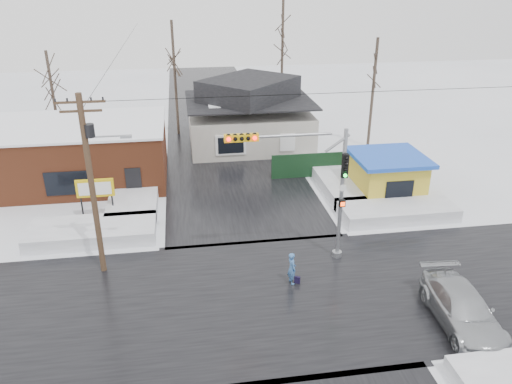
{
  "coord_description": "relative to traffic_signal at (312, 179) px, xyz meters",
  "views": [
    {
      "loc": [
        -3.66,
        -18.75,
        13.85
      ],
      "look_at": [
        0.03,
        5.26,
        3.0
      ],
      "focal_mm": 35.0,
      "sensor_mm": 36.0,
      "label": 1
    }
  ],
  "objects": [
    {
      "name": "road_ew",
      "position": [
        -2.43,
        -2.97,
        -4.53
      ],
      "size": [
        120.0,
        10.0,
        0.02
      ],
      "primitive_type": "cube",
      "color": "black",
      "rests_on": "ground"
    },
    {
      "name": "snowbank_nside_e",
      "position": [
        4.57,
        9.03,
        -4.14
      ],
      "size": [
        3.0,
        8.0,
        0.8
      ],
      "primitive_type": "cube",
      "color": "white",
      "rests_on": "ground"
    },
    {
      "name": "snowbank_nw",
      "position": [
        -11.43,
        4.03,
        -4.14
      ],
      "size": [
        7.0,
        3.0,
        0.8
      ],
      "primitive_type": "cube",
      "color": "white",
      "rests_on": "ground"
    },
    {
      "name": "utility_pole",
      "position": [
        -10.36,
        0.53,
        0.57
      ],
      "size": [
        3.15,
        0.44,
        9.0
      ],
      "color": "#382619",
      "rests_on": "ground"
    },
    {
      "name": "marquee_sign",
      "position": [
        -11.43,
        6.53,
        -2.62
      ],
      "size": [
        2.2,
        0.21,
        2.55
      ],
      "color": "black",
      "rests_on": "ground"
    },
    {
      "name": "brick_building",
      "position": [
        -13.43,
        13.03,
        -2.46
      ],
      "size": [
        12.2,
        8.2,
        4.12
      ],
      "color": "brown",
      "rests_on": "ground"
    },
    {
      "name": "traffic_signal",
      "position": [
        0.0,
        0.0,
        0.0
      ],
      "size": [
        6.05,
        0.68,
        7.0
      ],
      "color": "gray",
      "rests_on": "ground"
    },
    {
      "name": "ground",
      "position": [
        -2.43,
        -2.97,
        -4.54
      ],
      "size": [
        120.0,
        120.0,
        0.0
      ],
      "primitive_type": "plane",
      "color": "white",
      "rests_on": "ground"
    },
    {
      "name": "tree_far_mid",
      "position": [
        3.57,
        25.03,
        5.0
      ],
      "size": [
        3.0,
        3.0,
        12.0
      ],
      "color": "#332821",
      "rests_on": "ground"
    },
    {
      "name": "snowbank_ne",
      "position": [
        6.57,
        4.03,
        -4.14
      ],
      "size": [
        7.0,
        3.0,
        0.8
      ],
      "primitive_type": "cube",
      "color": "white",
      "rests_on": "ground"
    },
    {
      "name": "fence",
      "position": [
        4.07,
        11.03,
        -3.64
      ],
      "size": [
        8.0,
        0.12,
        1.8
      ],
      "primitive_type": "cube",
      "color": "black",
      "rests_on": "ground"
    },
    {
      "name": "tree_far_right",
      "position": [
        9.57,
        17.03,
        2.62
      ],
      "size": [
        3.0,
        3.0,
        9.0
      ],
      "color": "#332821",
      "rests_on": "ground"
    },
    {
      "name": "pedestrian",
      "position": [
        -1.33,
        -2.0,
        -3.72
      ],
      "size": [
        0.5,
        0.66,
        1.64
      ],
      "primitive_type": "imported",
      "rotation": [
        0.0,
        0.0,
        1.76
      ],
      "color": "#3A67A3",
      "rests_on": "ground"
    },
    {
      "name": "house",
      "position": [
        -0.43,
        19.03,
        -1.92
      ],
      "size": [
        10.4,
        8.4,
        5.76
      ],
      "color": "beige",
      "rests_on": "ground"
    },
    {
      "name": "snowbank_nside_w",
      "position": [
        -9.43,
        9.03,
        -4.14
      ],
      "size": [
        3.0,
        8.0,
        0.8
      ],
      "primitive_type": "cube",
      "color": "white",
      "rests_on": "ground"
    },
    {
      "name": "car",
      "position": [
        5.12,
        -6.06,
        -3.77
      ],
      "size": [
        2.52,
        5.44,
        1.54
      ],
      "primitive_type": "imported",
      "rotation": [
        0.0,
        0.0,
        -0.07
      ],
      "color": "#AEB1B5",
      "rests_on": "ground"
    },
    {
      "name": "road_ns",
      "position": [
        -2.43,
        -2.97,
        -4.53
      ],
      "size": [
        10.0,
        120.0,
        0.02
      ],
      "primitive_type": "cube",
      "color": "black",
      "rests_on": "ground"
    },
    {
      "name": "tree_far_left",
      "position": [
        -6.43,
        23.03,
        3.41
      ],
      "size": [
        3.0,
        3.0,
        10.0
      ],
      "color": "#332821",
      "rests_on": "ground"
    },
    {
      "name": "shopping_bag",
      "position": [
        -1.07,
        -2.07,
        -4.36
      ],
      "size": [
        0.3,
        0.22,
        0.35
      ],
      "primitive_type": "cube",
      "rotation": [
        0.0,
        0.0,
        -0.42
      ],
      "color": "black",
      "rests_on": "ground"
    },
    {
      "name": "tree_far_west",
      "position": [
        -16.43,
        21.03,
        1.82
      ],
      "size": [
        3.0,
        3.0,
        8.0
      ],
      "color": "#332821",
      "rests_on": "ground"
    },
    {
      "name": "kiosk",
      "position": [
        7.07,
        7.03,
        -3.08
      ],
      "size": [
        4.6,
        4.6,
        2.88
      ],
      "color": "gold",
      "rests_on": "ground"
    }
  ]
}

